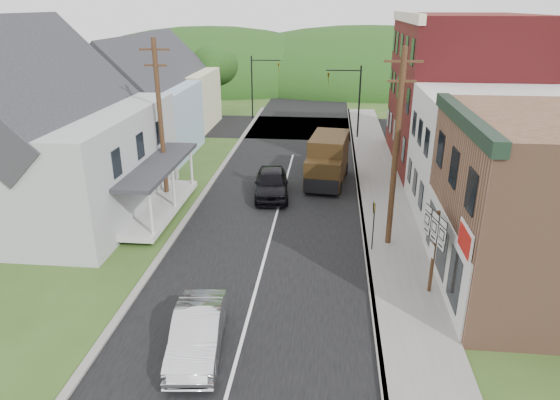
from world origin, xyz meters
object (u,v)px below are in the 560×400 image
(silver_sedan, at_px, (198,333))
(delivery_van, at_px, (328,160))
(dark_sedan, at_px, (271,183))
(route_sign_cluster, at_px, (434,240))
(warning_sign, at_px, (373,218))

(silver_sedan, bearing_deg, delivery_van, 70.49)
(dark_sedan, height_order, route_sign_cluster, route_sign_cluster)
(route_sign_cluster, height_order, warning_sign, route_sign_cluster)
(silver_sedan, relative_size, delivery_van, 0.78)
(route_sign_cluster, relative_size, warning_sign, 1.42)
(route_sign_cluster, distance_m, warning_sign, 3.98)
(warning_sign, bearing_deg, route_sign_cluster, -61.21)
(dark_sedan, relative_size, warning_sign, 1.99)
(dark_sedan, xyz_separation_m, delivery_van, (3.22, 2.70, 0.69))
(silver_sedan, xyz_separation_m, dark_sedan, (0.71, 14.26, 0.10))
(dark_sedan, height_order, warning_sign, warning_sign)
(dark_sedan, relative_size, delivery_van, 0.86)
(silver_sedan, bearing_deg, route_sign_cluster, 21.46)
(dark_sedan, bearing_deg, silver_sedan, -99.19)
(silver_sedan, xyz_separation_m, delivery_van, (3.93, 16.97, 0.79))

